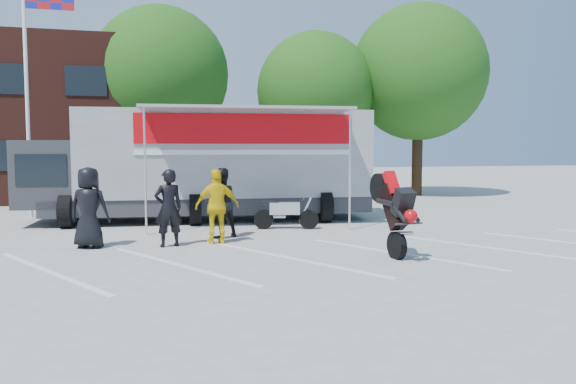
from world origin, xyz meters
name	(u,v)px	position (x,y,z in m)	size (l,w,h in m)	color
ground	(299,270)	(0.00, 0.00, 0.00)	(100.00, 100.00, 0.00)	#AAAAA5
parking_bay_lines	(286,259)	(0.00, 1.00, 0.01)	(18.00, 5.00, 0.01)	white
flagpole	(34,64)	(-6.24, 10.00, 5.05)	(1.61, 0.12, 8.00)	white
tree_left	(160,75)	(-2.00, 16.00, 5.57)	(6.12, 6.12, 8.64)	#382314
tree_mid	(316,91)	(5.00, 15.00, 4.94)	(5.44, 5.44, 7.68)	#382314
tree_right	(419,73)	(10.00, 14.50, 5.88)	(6.46, 6.46, 9.12)	#382314
transporter_truck	(211,220)	(-0.76, 7.71, 0.00)	(10.96, 5.28, 3.49)	#9A9CA3
parked_motorcycle	(286,229)	(1.09, 5.24, 0.00)	(0.63, 1.89, 0.99)	silver
stunt_bike_rider	(382,253)	(2.21, 1.14, 0.00)	(0.79, 1.69, 1.99)	black
spectator_leather_a	(89,208)	(-4.09, 3.49, 0.94)	(0.92, 0.60, 1.89)	black
spectator_leather_b	(168,208)	(-2.30, 3.20, 0.92)	(0.67, 0.44, 1.83)	black
spectator_leather_c	(221,203)	(-0.94, 4.18, 0.90)	(0.88, 0.68, 1.81)	black
spectator_hivis	(217,206)	(-1.13, 3.35, 0.91)	(1.07, 0.44, 1.82)	yellow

